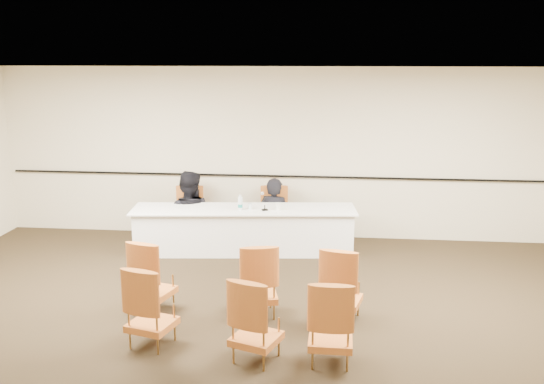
{
  "coord_description": "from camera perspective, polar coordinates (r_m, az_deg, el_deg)",
  "views": [
    {
      "loc": [
        0.95,
        -6.48,
        3.21
      ],
      "look_at": [
        0.01,
        2.6,
        1.12
      ],
      "focal_mm": 40.0,
      "sensor_mm": 36.0,
      "label": 1
    }
  ],
  "objects": [
    {
      "name": "floor",
      "position": [
        7.29,
        -2.24,
        -13.23
      ],
      "size": [
        10.0,
        10.0,
        0.0
      ],
      "primitive_type": "plane",
      "color": "black",
      "rests_on": "ground"
    },
    {
      "name": "ceiling",
      "position": [
        6.55,
        -2.47,
        11.04
      ],
      "size": [
        10.0,
        10.0,
        0.0
      ],
      "primitive_type": "plane",
      "rotation": [
        3.14,
        0.0,
        0.0
      ],
      "color": "white",
      "rests_on": "ground"
    },
    {
      "name": "wall_back",
      "position": [
        10.66,
        0.73,
        3.66
      ],
      "size": [
        10.0,
        0.04,
        3.0
      ],
      "primitive_type": "cube",
      "color": "beige",
      "rests_on": "ground"
    },
    {
      "name": "wall_rail",
      "position": [
        10.69,
        0.71,
        1.51
      ],
      "size": [
        9.8,
        0.04,
        0.03
      ],
      "primitive_type": "cube",
      "color": "black",
      "rests_on": "wall_back"
    },
    {
      "name": "panel_table",
      "position": [
        10.03,
        -2.64,
        -3.59
      ],
      "size": [
        3.72,
        1.21,
        0.73
      ],
      "primitive_type": null,
      "rotation": [
        0.0,
        0.0,
        0.1
      ],
      "color": "silver",
      "rests_on": "ground"
    },
    {
      "name": "panelist_main",
      "position": [
        10.55,
        0.21,
        -2.93
      ],
      "size": [
        0.66,
        0.51,
        1.6
      ],
      "primitive_type": "imported",
      "rotation": [
        0.0,
        0.0,
        2.9
      ],
      "color": "black",
      "rests_on": "ground"
    },
    {
      "name": "panelist_main_chair",
      "position": [
        10.51,
        0.21,
        -2.18
      ],
      "size": [
        0.55,
        0.55,
        0.95
      ],
      "primitive_type": null,
      "rotation": [
        0.0,
        0.0,
        0.1
      ],
      "color": "#B16C1F",
      "rests_on": "ground"
    },
    {
      "name": "panelist_second",
      "position": [
        10.65,
        -7.82,
        -2.78
      ],
      "size": [
        0.9,
        0.72,
        1.8
      ],
      "primitive_type": "imported",
      "rotation": [
        0.0,
        0.0,
        3.1
      ],
      "color": "black",
      "rests_on": "ground"
    },
    {
      "name": "panelist_second_chair",
      "position": [
        10.62,
        -7.84,
        -2.15
      ],
      "size": [
        0.55,
        0.55,
        0.95
      ],
      "primitive_type": null,
      "rotation": [
        0.0,
        0.0,
        0.1
      ],
      "color": "#B16C1F",
      "rests_on": "ground"
    },
    {
      "name": "papers",
      "position": [
        9.88,
        0.66,
        -1.62
      ],
      "size": [
        0.33,
        0.26,
        0.0
      ],
      "primitive_type": "cube",
      "rotation": [
        0.0,
        0.0,
        0.15
      ],
      "color": "white",
      "rests_on": "panel_table"
    },
    {
      "name": "microphone",
      "position": [
        9.77,
        -0.68,
        -0.95
      ],
      "size": [
        0.17,
        0.22,
        0.28
      ],
      "primitive_type": null,
      "rotation": [
        0.0,
        0.0,
        0.37
      ],
      "color": "black",
      "rests_on": "panel_table"
    },
    {
      "name": "water_bottle",
      "position": [
        9.81,
        -3.01,
        -0.99
      ],
      "size": [
        0.09,
        0.09,
        0.25
      ],
      "primitive_type": null,
      "rotation": [
        0.0,
        0.0,
        -0.11
      ],
      "color": "#167E76",
      "rests_on": "panel_table"
    },
    {
      "name": "drinking_glass",
      "position": [
        9.87,
        -2.07,
        -1.35
      ],
      "size": [
        0.07,
        0.07,
        0.1
      ],
      "primitive_type": "cylinder",
      "rotation": [
        0.0,
        0.0,
        -0.03
      ],
      "color": "silver",
      "rests_on": "panel_table"
    },
    {
      "name": "coffee_cup",
      "position": [
        9.79,
        0.55,
        -1.39
      ],
      "size": [
        0.09,
        0.09,
        0.12
      ],
      "primitive_type": "cylinder",
      "rotation": [
        0.0,
        0.0,
        0.09
      ],
      "color": "white",
      "rests_on": "panel_table"
    },
    {
      "name": "aud_chair_front_left",
      "position": [
        7.87,
        -11.16,
        -7.69
      ],
      "size": [
        0.62,
        0.62,
        0.95
      ],
      "primitive_type": null,
      "rotation": [
        0.0,
        0.0,
        -0.28
      ],
      "color": "#B16C1F",
      "rests_on": "ground"
    },
    {
      "name": "aud_chair_front_mid",
      "position": [
        7.61,
        -1.33,
        -8.18
      ],
      "size": [
        0.6,
        0.6,
        0.95
      ],
      "primitive_type": null,
      "rotation": [
        0.0,
        0.0,
        0.22
      ],
      "color": "#B16C1F",
      "rests_on": "ground"
    },
    {
      "name": "aud_chair_front_right",
      "position": [
        7.52,
        6.56,
        -8.53
      ],
      "size": [
        0.6,
        0.6,
        0.95
      ],
      "primitive_type": null,
      "rotation": [
        0.0,
        0.0,
        -0.23
      ],
      "color": "#B16C1F",
      "rests_on": "ground"
    },
    {
      "name": "aud_chair_back_left",
      "position": [
        6.99,
        -11.29,
        -10.42
      ],
      "size": [
        0.62,
        0.62,
        0.95
      ],
      "primitive_type": null,
      "rotation": [
        0.0,
        0.0,
        -0.27
      ],
      "color": "#B16C1F",
      "rests_on": "ground"
    },
    {
      "name": "aud_chair_back_mid",
      "position": [
        6.54,
        -1.5,
        -11.84
      ],
      "size": [
        0.64,
        0.64,
        0.95
      ],
      "primitive_type": null,
      "rotation": [
        0.0,
        0.0,
        -0.35
      ],
      "color": "#B16C1F",
      "rests_on": "ground"
    },
    {
      "name": "aud_chair_back_right",
      "position": [
        6.52,
        5.56,
        -11.98
      ],
      "size": [
        0.51,
        0.51,
        0.95
      ],
      "primitive_type": null,
      "rotation": [
        0.0,
        0.0,
        -0.01
      ],
      "color": "#B16C1F",
      "rests_on": "ground"
    }
  ]
}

